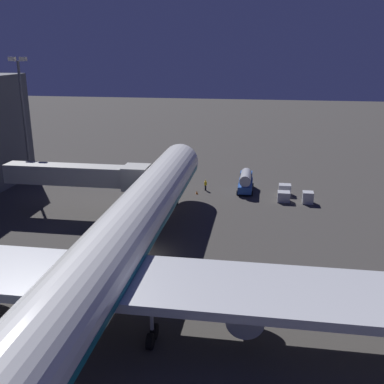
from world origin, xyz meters
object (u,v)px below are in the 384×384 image
(fuel_tanker, at_px, (246,181))
(traffic_cone_nose_starboard, at_px, (169,191))
(baggage_container_near_belt, at_px, (308,197))
(traffic_cone_nose_port, at_px, (197,192))
(airliner_at_gate, at_px, (107,259))
(baggage_container_far_row, at_px, (285,190))
(baggage_container_mid_row, at_px, (284,197))
(jet_bridge, at_px, (88,175))
(apron_floodlight_mast, at_px, (24,114))
(ground_crew_near_nose_gear, at_px, (206,185))

(fuel_tanker, relative_size, traffic_cone_nose_starboard, 11.15)
(fuel_tanker, relative_size, baggage_container_near_belt, 3.63)
(traffic_cone_nose_port, bearing_deg, baggage_container_near_belt, 174.02)
(airliner_at_gate, xyz_separation_m, baggage_container_near_belt, (-18.66, -32.72, -4.55))
(baggage_container_far_row, relative_size, traffic_cone_nose_starboard, 3.28)
(airliner_at_gate, relative_size, baggage_container_far_row, 38.79)
(airliner_at_gate, xyz_separation_m, traffic_cone_nose_port, (-2.20, -34.44, -5.11))
(baggage_container_mid_row, height_order, traffic_cone_nose_starboard, baggage_container_mid_row)
(airliner_at_gate, distance_m, baggage_container_near_belt, 37.94)
(airliner_at_gate, bearing_deg, jet_bridge, -65.35)
(apron_floodlight_mast, xyz_separation_m, traffic_cone_nose_port, (-27.70, 0.86, -11.28))
(traffic_cone_nose_port, bearing_deg, airliner_at_gate, 86.35)
(traffic_cone_nose_starboard, bearing_deg, baggage_container_mid_row, 174.96)
(baggage_container_near_belt, bearing_deg, baggage_container_far_row, -48.50)
(airliner_at_gate, bearing_deg, baggage_container_far_row, -113.16)
(jet_bridge, distance_m, ground_crew_near_nose_gear, 19.80)
(apron_floodlight_mast, height_order, baggage_container_near_belt, apron_floodlight_mast)
(jet_bridge, bearing_deg, ground_crew_near_nose_gear, -136.26)
(traffic_cone_nose_starboard, bearing_deg, traffic_cone_nose_port, 180.00)
(baggage_container_near_belt, height_order, baggage_container_mid_row, baggage_container_near_belt)
(jet_bridge, xyz_separation_m, traffic_cone_nose_starboard, (-8.46, -11.21, -5.21))
(jet_bridge, bearing_deg, baggage_container_mid_row, -159.52)
(baggage_container_mid_row, xyz_separation_m, ground_crew_near_nose_gear, (11.97, -3.65, 0.19))
(jet_bridge, bearing_deg, traffic_cone_nose_port, -138.92)
(jet_bridge, xyz_separation_m, baggage_container_near_belt, (-29.32, -9.49, -4.64))
(fuel_tanker, xyz_separation_m, baggage_container_mid_row, (-5.74, 4.39, -0.90))
(jet_bridge, height_order, traffic_cone_nose_port, jet_bridge)
(baggage_container_mid_row, xyz_separation_m, traffic_cone_nose_port, (13.03, -1.54, -0.47))
(baggage_container_far_row, height_order, traffic_cone_nose_starboard, baggage_container_far_row)
(apron_floodlight_mast, distance_m, baggage_container_far_row, 42.41)
(fuel_tanker, distance_m, baggage_container_far_row, 6.17)
(airliner_at_gate, relative_size, baggage_container_mid_row, 39.35)
(airliner_at_gate, xyz_separation_m, jet_bridge, (10.66, -23.23, 0.09))
(fuel_tanker, distance_m, traffic_cone_nose_port, 7.94)
(traffic_cone_nose_starboard, bearing_deg, ground_crew_near_nose_gear, -158.86)
(fuel_tanker, distance_m, baggage_container_near_belt, 10.28)
(apron_floodlight_mast, bearing_deg, traffic_cone_nose_starboard, 177.87)
(airliner_at_gate, height_order, baggage_container_mid_row, airliner_at_gate)
(fuel_tanker, xyz_separation_m, traffic_cone_nose_starboard, (11.69, 2.85, -1.37))
(jet_bridge, relative_size, baggage_container_far_row, 10.85)
(airliner_at_gate, height_order, baggage_container_far_row, airliner_at_gate)
(traffic_cone_nose_port, bearing_deg, baggage_container_mid_row, 173.27)
(airliner_at_gate, distance_m, jet_bridge, 25.56)
(apron_floodlight_mast, xyz_separation_m, baggage_container_far_row, (-41.02, -0.96, -10.75))
(fuel_tanker, height_order, baggage_container_near_belt, fuel_tanker)
(apron_floodlight_mast, xyz_separation_m, ground_crew_near_nose_gear, (-28.76, -1.25, -10.62))
(fuel_tanker, bearing_deg, baggage_container_mid_row, 142.63)
(baggage_container_mid_row, bearing_deg, traffic_cone_nose_port, -6.73)
(baggage_container_near_belt, distance_m, traffic_cone_nose_port, 16.56)
(traffic_cone_nose_port, bearing_deg, apron_floodlight_mast, -1.79)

